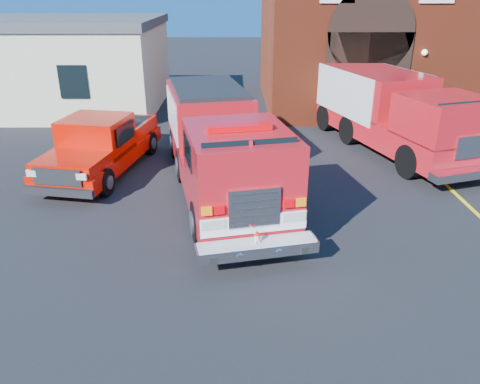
{
  "coord_description": "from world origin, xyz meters",
  "views": [
    {
      "loc": [
        -0.1,
        -11.19,
        5.68
      ],
      "look_at": [
        0.0,
        -1.2,
        1.3
      ],
      "focal_mm": 35.0,
      "sensor_mm": 36.0,
      "label": 1
    }
  ],
  "objects_px": {
    "fire_station": "(414,18)",
    "fire_engine": "(219,145)",
    "secondary_truck": "(391,109)",
    "side_building": "(58,63)",
    "pickup_truck": "(102,145)"
  },
  "relations": [
    {
      "from": "pickup_truck",
      "to": "secondary_truck",
      "type": "height_order",
      "value": "secondary_truck"
    },
    {
      "from": "fire_engine",
      "to": "fire_station",
      "type": "bearing_deg",
      "value": 51.52
    },
    {
      "from": "side_building",
      "to": "fire_engine",
      "type": "bearing_deg",
      "value": -52.64
    },
    {
      "from": "fire_engine",
      "to": "pickup_truck",
      "type": "bearing_deg",
      "value": 157.29
    },
    {
      "from": "secondary_truck",
      "to": "fire_station",
      "type": "bearing_deg",
      "value": 67.71
    },
    {
      "from": "side_building",
      "to": "fire_engine",
      "type": "relative_size",
      "value": 1.09
    },
    {
      "from": "side_building",
      "to": "pickup_truck",
      "type": "relative_size",
      "value": 1.67
    },
    {
      "from": "fire_station",
      "to": "side_building",
      "type": "relative_size",
      "value": 1.49
    },
    {
      "from": "pickup_truck",
      "to": "fire_station",
      "type": "bearing_deg",
      "value": 37.54
    },
    {
      "from": "fire_station",
      "to": "side_building",
      "type": "bearing_deg",
      "value": -176.86
    },
    {
      "from": "fire_station",
      "to": "fire_engine",
      "type": "bearing_deg",
      "value": -128.48
    },
    {
      "from": "fire_engine",
      "to": "secondary_truck",
      "type": "relative_size",
      "value": 1.05
    },
    {
      "from": "side_building",
      "to": "secondary_truck",
      "type": "distance_m",
      "value": 16.31
    },
    {
      "from": "fire_station",
      "to": "side_building",
      "type": "xyz_separation_m",
      "value": [
        -17.99,
        -0.99,
        -2.05
      ]
    },
    {
      "from": "side_building",
      "to": "pickup_truck",
      "type": "xyz_separation_m",
      "value": [
        4.48,
        -9.39,
        -1.3
      ]
    }
  ]
}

